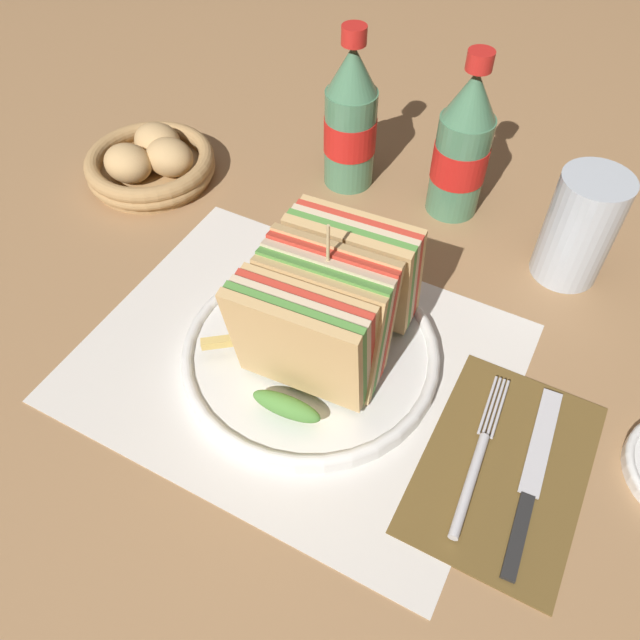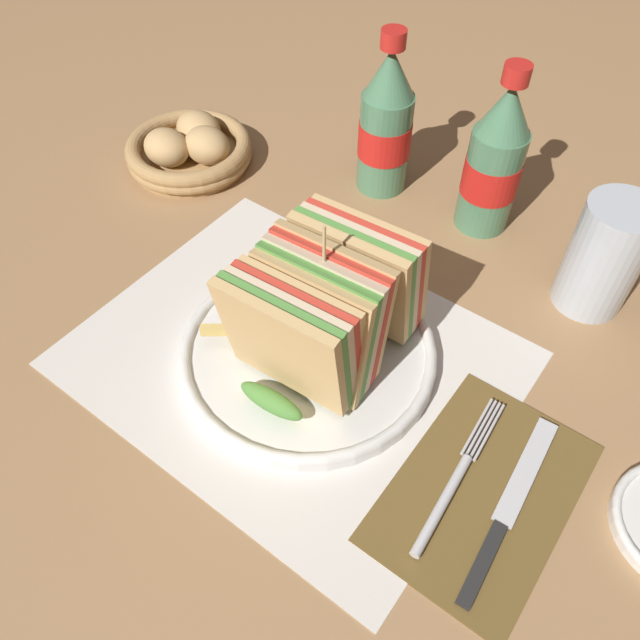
% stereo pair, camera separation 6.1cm
% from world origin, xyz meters
% --- Properties ---
extents(ground_plane, '(4.00, 4.00, 0.00)m').
position_xyz_m(ground_plane, '(0.00, 0.00, 0.00)').
color(ground_plane, '#9E754C').
extents(placemat, '(0.42, 0.33, 0.00)m').
position_xyz_m(placemat, '(0.01, -0.02, 0.00)').
color(placemat, silver).
rests_on(placemat, ground_plane).
extents(plate_main, '(0.26, 0.26, 0.02)m').
position_xyz_m(plate_main, '(0.02, -0.01, 0.01)').
color(plate_main, white).
rests_on(plate_main, ground_plane).
extents(club_sandwich, '(0.13, 0.19, 0.16)m').
position_xyz_m(club_sandwich, '(0.04, 0.00, 0.08)').
color(club_sandwich, tan).
rests_on(club_sandwich, plate_main).
extents(fries_pile, '(0.09, 0.10, 0.02)m').
position_xyz_m(fries_pile, '(-0.03, -0.02, 0.03)').
color(fries_pile, '#E5C166').
rests_on(fries_pile, plate_main).
extents(ketchup_blob, '(0.03, 0.03, 0.01)m').
position_xyz_m(ketchup_blob, '(-0.02, 0.02, 0.03)').
color(ketchup_blob, maroon).
rests_on(ketchup_blob, plate_main).
extents(napkin, '(0.14, 0.21, 0.00)m').
position_xyz_m(napkin, '(0.23, -0.03, 0.00)').
color(napkin, brown).
rests_on(napkin, ground_plane).
extents(fork, '(0.02, 0.17, 0.01)m').
position_xyz_m(fork, '(0.21, -0.05, 0.01)').
color(fork, silver).
rests_on(fork, napkin).
extents(knife, '(0.03, 0.19, 0.00)m').
position_xyz_m(knife, '(0.25, -0.03, 0.01)').
color(knife, black).
rests_on(knife, napkin).
extents(coke_bottle_near, '(0.07, 0.07, 0.20)m').
position_xyz_m(coke_bottle_near, '(-0.08, 0.28, 0.09)').
color(coke_bottle_near, '#4C7F5B').
rests_on(coke_bottle_near, ground_plane).
extents(coke_bottle_far, '(0.07, 0.07, 0.20)m').
position_xyz_m(coke_bottle_far, '(0.06, 0.29, 0.09)').
color(coke_bottle_far, '#4C7F5B').
rests_on(coke_bottle_far, ground_plane).
extents(glass_near, '(0.07, 0.07, 0.13)m').
position_xyz_m(glass_near, '(0.22, 0.24, 0.06)').
color(glass_near, silver).
rests_on(glass_near, ground_plane).
extents(bread_basket, '(0.17, 0.17, 0.06)m').
position_xyz_m(bread_basket, '(-0.31, 0.16, 0.02)').
color(bread_basket, '#AD8451').
rests_on(bread_basket, ground_plane).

